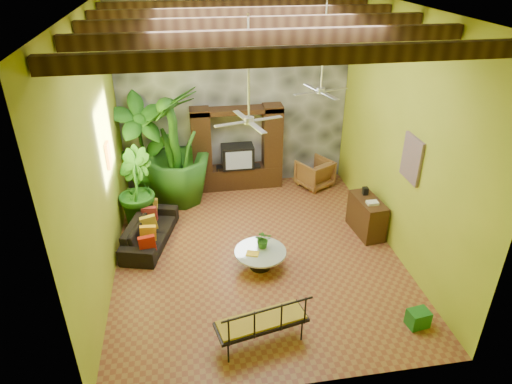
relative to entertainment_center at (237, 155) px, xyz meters
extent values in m
plane|color=brown|center=(0.00, -3.14, -0.97)|extent=(7.00, 7.00, 0.00)
cube|color=silver|center=(0.00, -3.14, 4.03)|extent=(6.00, 7.00, 0.02)
cube|color=#94A425|center=(0.00, 0.36, 1.53)|extent=(6.00, 0.02, 5.00)
cube|color=#94A425|center=(-3.00, -3.14, 1.53)|extent=(0.02, 7.00, 5.00)
cube|color=#94A425|center=(3.00, -3.14, 1.53)|extent=(0.02, 7.00, 5.00)
cube|color=#37393E|center=(0.00, 0.30, 1.53)|extent=(5.98, 0.10, 4.98)
cube|color=#372211|center=(0.00, -5.74, 3.81)|extent=(5.95, 0.16, 0.22)
cube|color=#372211|center=(0.00, -4.44, 3.81)|extent=(5.95, 0.16, 0.22)
cube|color=#372211|center=(0.00, -3.14, 3.81)|extent=(5.95, 0.16, 0.22)
cube|color=#372211|center=(0.00, -1.84, 3.81)|extent=(5.95, 0.16, 0.22)
cube|color=#372211|center=(0.00, -0.54, 3.81)|extent=(5.95, 0.16, 0.22)
cube|color=#321B0D|center=(0.00, 0.00, -0.67)|extent=(2.40, 0.50, 0.60)
cube|color=#321B0D|center=(-0.95, 0.00, 0.33)|extent=(0.50, 0.48, 2.00)
cube|color=#321B0D|center=(0.95, 0.00, 0.33)|extent=(0.50, 0.48, 2.00)
cube|color=#321B0D|center=(0.00, 0.00, 1.23)|extent=(2.40, 0.48, 0.12)
cube|color=black|center=(0.00, -0.02, -0.05)|extent=(0.85, 0.52, 0.62)
cube|color=#8C99A8|center=(0.00, -0.29, -0.05)|extent=(0.70, 0.02, 0.50)
cylinder|color=silver|center=(-0.20, -3.54, 3.13)|extent=(0.04, 0.04, 1.80)
cylinder|color=silver|center=(-0.20, -3.54, 2.23)|extent=(0.18, 0.18, 0.12)
cube|color=silver|center=(0.15, -3.44, 2.21)|extent=(0.58, 0.26, 0.01)
cube|color=silver|center=(-0.29, -3.19, 2.21)|extent=(0.26, 0.58, 0.01)
cube|color=silver|center=(-0.55, -3.63, 2.21)|extent=(0.58, 0.26, 0.01)
cube|color=silver|center=(-0.11, -3.88, 2.21)|extent=(0.26, 0.58, 0.01)
cylinder|color=silver|center=(1.60, -1.94, 3.13)|extent=(0.04, 0.04, 1.80)
cylinder|color=silver|center=(1.60, -1.94, 2.23)|extent=(0.18, 0.18, 0.12)
cube|color=silver|center=(1.95, -1.84, 2.21)|extent=(0.58, 0.26, 0.01)
cube|color=silver|center=(1.51, -1.59, 2.21)|extent=(0.26, 0.58, 0.01)
cube|color=silver|center=(1.25, -2.03, 2.21)|extent=(0.58, 0.26, 0.01)
cube|color=silver|center=(1.69, -2.28, 2.21)|extent=(0.26, 0.58, 0.01)
cube|color=gold|center=(-2.96, -2.14, 1.13)|extent=(0.06, 0.32, 0.55)
cube|color=#2B589E|center=(2.96, -3.74, 1.33)|extent=(0.06, 0.70, 0.90)
imported|color=black|center=(-2.30, -2.36, -0.67)|extent=(1.30, 2.15, 0.59)
imported|color=olive|center=(2.10, -0.30, -0.58)|extent=(1.12, 1.13, 0.77)
imported|color=#25671B|center=(-2.43, -0.23, 0.44)|extent=(1.74, 1.46, 2.81)
imported|color=#205C18|center=(-2.61, -1.50, -0.02)|extent=(1.15, 1.27, 1.89)
imported|color=#235717|center=(-1.61, -0.50, 0.54)|extent=(2.26, 2.26, 3.00)
cylinder|color=black|center=(0.00, -3.66, -0.79)|extent=(0.45, 0.45, 0.36)
cylinder|color=silver|center=(0.00, -3.66, -0.59)|extent=(1.07, 1.07, 0.04)
imported|color=#2B651A|center=(0.08, -3.53, -0.37)|extent=(0.38, 0.34, 0.39)
cube|color=yellow|center=(-0.18, -3.74, -0.55)|extent=(0.30, 0.26, 0.03)
cube|color=black|center=(-0.33, -5.69, -0.52)|extent=(1.61, 0.82, 0.06)
cube|color=#A88725|center=(-0.33, -5.69, -0.48)|extent=(1.53, 0.76, 0.06)
cube|color=black|center=(-0.33, -5.97, -0.25)|extent=(1.52, 0.36, 0.54)
cube|color=#3D1F13|center=(2.65, -2.76, -0.53)|extent=(0.59, 1.13, 0.87)
cube|color=#1A6520|center=(2.47, -5.76, -0.80)|extent=(0.40, 0.33, 0.32)
camera|label=1|loc=(-1.33, -11.20, 5.01)|focal=32.00mm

